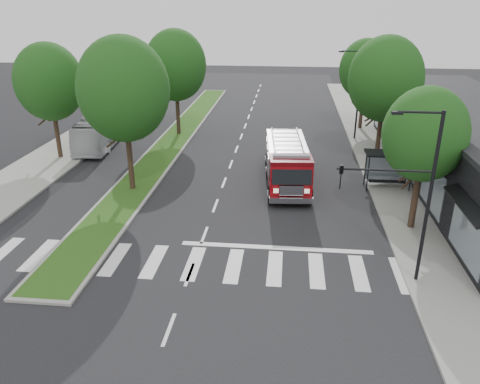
{
  "coord_description": "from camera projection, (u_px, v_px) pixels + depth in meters",
  "views": [
    {
      "loc": [
        4.36,
        -22.59,
        12.11
      ],
      "look_at": [
        1.76,
        2.09,
        1.8
      ],
      "focal_mm": 35.0,
      "sensor_mm": 36.0,
      "label": 1
    }
  ],
  "objects": [
    {
      "name": "sidewalk_left",
      "position": [
        43.0,
        165.0,
        36.36
      ],
      "size": [
        5.0,
        80.0,
        0.15
      ],
      "primitive_type": "cube",
      "color": "gray",
      "rests_on": "ground"
    },
    {
      "name": "tree_left_mid",
      "position": [
        49.0,
        82.0,
        35.82
      ],
      "size": [
        5.2,
        5.2,
        9.16
      ],
      "color": "black",
      "rests_on": "ground"
    },
    {
      "name": "bus_shelter",
      "position": [
        389.0,
        160.0,
        31.43
      ],
      "size": [
        3.2,
        1.6,
        2.61
      ],
      "color": "black",
      "rests_on": "ground"
    },
    {
      "name": "tree_median_near",
      "position": [
        123.0,
        90.0,
        29.28
      ],
      "size": [
        5.8,
        5.8,
        10.16
      ],
      "color": "black",
      "rests_on": "ground"
    },
    {
      "name": "tree_right_far",
      "position": [
        366.0,
        69.0,
        44.5
      ],
      "size": [
        5.0,
        5.0,
        8.73
      ],
      "color": "black",
      "rests_on": "ground"
    },
    {
      "name": "streetlight_right_near",
      "position": [
        410.0,
        187.0,
        19.87
      ],
      "size": [
        4.08,
        0.22,
        8.0
      ],
      "color": "black",
      "rests_on": "ground"
    },
    {
      "name": "fire_engine",
      "position": [
        287.0,
        163.0,
        32.47
      ],
      "size": [
        3.42,
        9.25,
        3.15
      ],
      "rotation": [
        0.0,
        0.0,
        0.08
      ],
      "color": "#560408",
      "rests_on": "ground"
    },
    {
      "name": "ground",
      "position": [
        204.0,
        235.0,
        25.81
      ],
      "size": [
        140.0,
        140.0,
        0.0
      ],
      "primitive_type": "plane",
      "color": "black",
      "rests_on": "ground"
    },
    {
      "name": "storefront_row",
      "position": [
        470.0,
        148.0,
        32.39
      ],
      "size": [
        8.0,
        30.0,
        5.0
      ],
      "primitive_type": "cube",
      "color": "black",
      "rests_on": "ground"
    },
    {
      "name": "median",
      "position": [
        174.0,
        140.0,
        42.89
      ],
      "size": [
        3.0,
        50.0,
        0.15
      ],
      "color": "gray",
      "rests_on": "ground"
    },
    {
      "name": "tree_right_near",
      "position": [
        425.0,
        135.0,
        24.42
      ],
      "size": [
        4.4,
        4.4,
        8.05
      ],
      "color": "black",
      "rests_on": "ground"
    },
    {
      "name": "city_bus",
      "position": [
        103.0,
        128.0,
        41.5
      ],
      "size": [
        3.4,
        10.58,
        2.9
      ],
      "primitive_type": "imported",
      "rotation": [
        0.0,
        0.0,
        0.09
      ],
      "color": "silver",
      "rests_on": "ground"
    },
    {
      "name": "sidewalk_right",
      "position": [
        399.0,
        178.0,
        33.76
      ],
      "size": [
        5.0,
        80.0,
        0.15
      ],
      "primitive_type": "cube",
      "color": "gray",
      "rests_on": "ground"
    },
    {
      "name": "tree_right_mid",
      "position": [
        385.0,
        79.0,
        35.07
      ],
      "size": [
        5.6,
        5.6,
        9.72
      ],
      "color": "black",
      "rests_on": "ground"
    },
    {
      "name": "streetlight_right_far",
      "position": [
        357.0,
        91.0,
        41.46
      ],
      "size": [
        2.11,
        0.2,
        8.0
      ],
      "color": "black",
      "rests_on": "ground"
    },
    {
      "name": "tree_median_far",
      "position": [
        175.0,
        65.0,
        42.27
      ],
      "size": [
        5.6,
        5.6,
        9.72
      ],
      "color": "black",
      "rests_on": "ground"
    }
  ]
}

